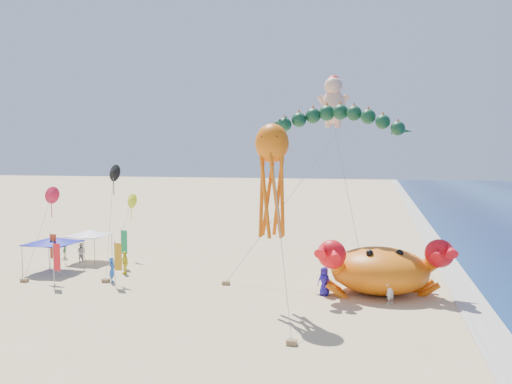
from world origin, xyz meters
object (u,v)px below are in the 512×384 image
octopus_kite (272,172)px  canopy_blue (53,240)px  crab_inflatable (380,269)px  canopy_white (89,233)px  cherub_kite (333,101)px  dragon_kite (337,124)px

octopus_kite → canopy_blue: (-18.46, 4.78, -5.65)m
crab_inflatable → canopy_white: bearing=169.5°
cherub_kite → canopy_blue: 24.77m
cherub_kite → canopy_white: bearing=-170.8°
cherub_kite → dragon_kite: bearing=-80.8°
dragon_kite → cherub_kite: size_ratio=0.81×
crab_inflatable → cherub_kite: bearing=116.2°
dragon_kite → canopy_blue: size_ratio=3.33×
crab_inflatable → cherub_kite: (-3.81, 7.76, 11.79)m
cherub_kite → canopy_white: size_ratio=4.72×
crab_inflatable → dragon_kite: 10.88m
octopus_kite → canopy_white: 20.66m
canopy_white → canopy_blue: bearing=-98.8°
cherub_kite → canopy_white: cherub_kite is taller
octopus_kite → cherub_kite: bearing=78.3°
dragon_kite → cherub_kite: cherub_kite is taller
dragon_kite → octopus_kite: 9.29m
dragon_kite → octopus_kite: size_ratio=1.14×
dragon_kite → canopy_blue: dragon_kite is taller
crab_inflatable → canopy_blue: size_ratio=2.31×
cherub_kite → crab_inflatable: bearing=-63.8°
canopy_white → cherub_kite: bearing=9.2°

